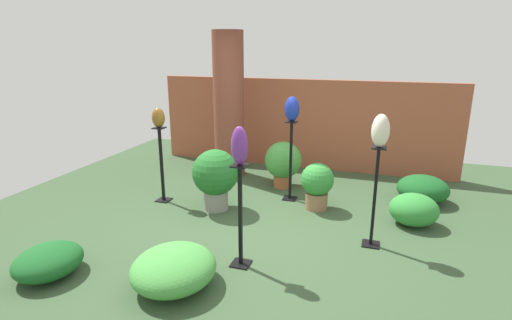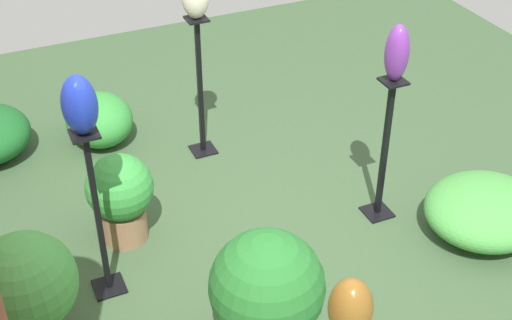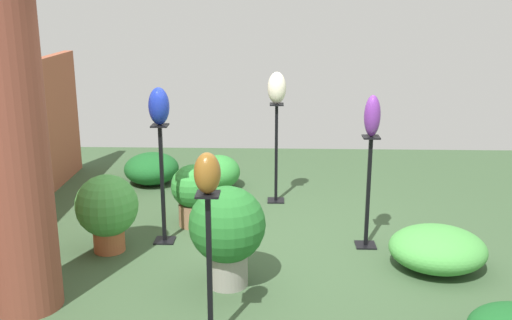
% 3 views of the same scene
% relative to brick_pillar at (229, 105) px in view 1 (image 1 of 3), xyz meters
% --- Properties ---
extents(ground_plane, '(8.00, 8.00, 0.00)m').
position_rel_brick_pillar_xyz_m(ground_plane, '(1.13, -1.89, -1.26)').
color(ground_plane, '#385133').
extents(brick_wall_back, '(5.60, 0.12, 1.67)m').
position_rel_brick_pillar_xyz_m(brick_wall_back, '(1.13, 0.87, -0.42)').
color(brick_wall_back, '#9E5138').
rests_on(brick_wall_back, ground).
extents(brick_pillar, '(0.53, 0.53, 2.52)m').
position_rel_brick_pillar_xyz_m(brick_pillar, '(0.00, 0.00, 0.00)').
color(brick_pillar, brown).
rests_on(brick_pillar, ground).
extents(pedestal_bronze, '(0.20, 0.20, 1.13)m').
position_rel_brick_pillar_xyz_m(pedestal_bronze, '(-0.48, -1.51, -0.74)').
color(pedestal_bronze, black).
rests_on(pedestal_bronze, ground).
extents(pedestal_cobalt, '(0.20, 0.20, 1.21)m').
position_rel_brick_pillar_xyz_m(pedestal_cobalt, '(1.33, -0.85, -0.71)').
color(pedestal_cobalt, black).
rests_on(pedestal_cobalt, ground).
extents(pedestal_ivory, '(0.20, 0.20, 1.19)m').
position_rel_brick_pillar_xyz_m(pedestal_ivory, '(2.58, -1.98, -0.71)').
color(pedestal_ivory, black).
rests_on(pedestal_ivory, ground).
extents(pedestal_violet, '(0.20, 0.20, 1.12)m').
position_rel_brick_pillar_xyz_m(pedestal_violet, '(1.28, -2.87, -0.75)').
color(pedestal_violet, black).
rests_on(pedestal_violet, ground).
extents(art_vase_bronze, '(0.19, 0.18, 0.28)m').
position_rel_brick_pillar_xyz_m(art_vase_bronze, '(-0.48, -1.51, 0.01)').
color(art_vase_bronze, brown).
rests_on(art_vase_bronze, pedestal_bronze).
extents(art_vase_cobalt, '(0.21, 0.20, 0.36)m').
position_rel_brick_pillar_xyz_m(art_vase_cobalt, '(1.33, -0.85, 0.13)').
color(art_vase_cobalt, '#192D9E').
rests_on(art_vase_cobalt, pedestal_cobalt).
extents(art_vase_ivory, '(0.19, 0.21, 0.37)m').
position_rel_brick_pillar_xyz_m(art_vase_ivory, '(2.58, -1.98, 0.12)').
color(art_vase_ivory, beige).
rests_on(art_vase_ivory, pedestal_ivory).
extents(art_vase_violet, '(0.17, 0.15, 0.39)m').
position_rel_brick_pillar_xyz_m(art_vase_violet, '(1.28, -2.87, 0.06)').
color(art_vase_violet, '#6B2D8C').
rests_on(art_vase_violet, pedestal_violet).
extents(potted_plant_mid_right, '(0.65, 0.65, 0.88)m').
position_rel_brick_pillar_xyz_m(potted_plant_mid_right, '(0.41, -1.56, -0.75)').
color(potted_plant_mid_right, gray).
rests_on(potted_plant_mid_right, ground).
extents(potted_plant_back_center, '(0.47, 0.47, 0.67)m').
position_rel_brick_pillar_xyz_m(potted_plant_back_center, '(1.77, -1.09, -0.88)').
color(potted_plant_back_center, '#936B4C').
rests_on(potted_plant_back_center, ground).
extents(potted_plant_front_right, '(0.60, 0.60, 0.76)m').
position_rel_brick_pillar_xyz_m(potted_plant_front_right, '(1.08, -0.36, -0.82)').
color(potted_plant_front_right, '#B25B38').
rests_on(potted_plant_front_right, ground).
extents(foliage_bed_east, '(0.64, 0.71, 0.31)m').
position_rel_brick_pillar_xyz_m(foliage_bed_east, '(-0.52, -3.67, -1.10)').
color(foliage_bed_east, '#195923').
rests_on(foliage_bed_east, ground).
extents(foliage_bed_west, '(0.62, 0.55, 0.42)m').
position_rel_brick_pillar_xyz_m(foliage_bed_west, '(3.07, -1.24, -1.05)').
color(foliage_bed_west, '#338C38').
rests_on(foliage_bed_west, ground).
extents(foliage_bed_center, '(0.75, 0.71, 0.40)m').
position_rel_brick_pillar_xyz_m(foliage_bed_center, '(3.24, -0.34, -1.06)').
color(foliage_bed_center, '#195923').
rests_on(foliage_bed_center, ground).
extents(foliage_bed_rear, '(0.82, 0.88, 0.38)m').
position_rel_brick_pillar_xyz_m(foliage_bed_rear, '(0.80, -3.44, -1.07)').
color(foliage_bed_rear, '#479942').
rests_on(foliage_bed_rear, ground).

